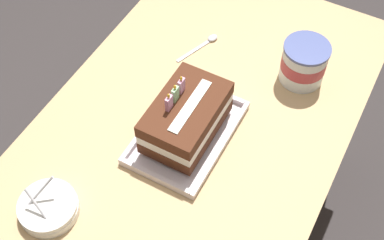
% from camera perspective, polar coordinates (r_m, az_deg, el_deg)
% --- Properties ---
extents(ground_plane, '(8.00, 8.00, 0.00)m').
position_cam_1_polar(ground_plane, '(1.99, 0.40, -12.08)').
color(ground_plane, '#383333').
extents(dining_table, '(1.22, 0.76, 0.71)m').
position_cam_1_polar(dining_table, '(1.45, 0.54, -2.13)').
color(dining_table, tan).
rests_on(dining_table, ground_plane).
extents(foil_tray, '(0.32, 0.21, 0.02)m').
position_cam_1_polar(foil_tray, '(1.34, -0.59, -1.50)').
color(foil_tray, silver).
rests_on(foil_tray, dining_table).
extents(birthday_cake, '(0.24, 0.15, 0.16)m').
position_cam_1_polar(birthday_cake, '(1.28, -0.62, 0.31)').
color(birthday_cake, '#4C2414').
rests_on(birthday_cake, foil_tray).
extents(bowl_stack, '(0.14, 0.14, 0.10)m').
position_cam_1_polar(bowl_stack, '(1.26, -15.59, -9.33)').
color(bowl_stack, white).
rests_on(bowl_stack, dining_table).
extents(ice_cream_tub, '(0.13, 0.13, 0.12)m').
position_cam_1_polar(ice_cream_tub, '(1.45, 12.26, 6.22)').
color(ice_cream_tub, white).
rests_on(ice_cream_tub, dining_table).
extents(serving_spoon_by_bowls, '(0.15, 0.07, 0.01)m').
position_cam_1_polar(serving_spoon_by_bowls, '(1.55, 1.68, 8.66)').
color(serving_spoon_by_bowls, silver).
rests_on(serving_spoon_by_bowls, dining_table).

